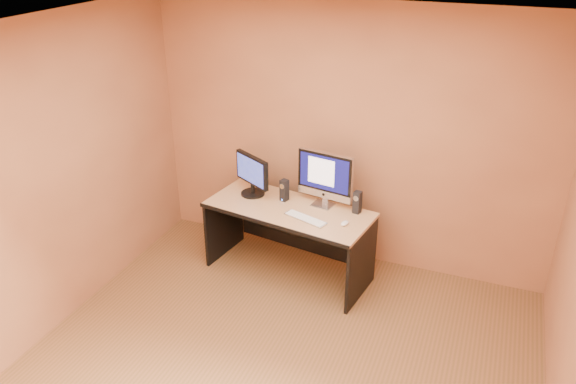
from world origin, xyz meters
The scene contains 12 objects.
floor centered at (0.00, 0.00, 0.00)m, with size 4.00×4.00×0.00m, color brown.
walls centered at (0.00, 0.00, 1.30)m, with size 4.00×4.00×2.60m, color #A16541, non-canonical shape.
ceiling centered at (0.00, 0.00, 2.60)m, with size 4.00×4.00×0.00m, color white.
desk centered at (-0.40, 1.44, 0.37)m, with size 1.59×0.69×0.73m, color tan, non-canonical shape.
imac centered at (-0.12, 1.62, 1.01)m, with size 0.56×0.21×0.54m, color #B4B4B8, non-canonical shape.
second_monitor centered at (-0.85, 1.59, 0.94)m, with size 0.48×0.24×0.42m, color black, non-canonical shape.
speaker_left centered at (-0.50, 1.58, 0.84)m, with size 0.07×0.07×0.22m, color black, non-canonical shape.
speaker_right centered at (0.23, 1.60, 0.84)m, with size 0.07×0.07×0.22m, color black, non-canonical shape.
keyboard centered at (-0.18, 1.29, 0.74)m, with size 0.43×0.11×0.02m, color #B1B1B5.
mouse centered at (0.19, 1.33, 0.75)m, with size 0.06×0.10×0.04m, color silver.
cable_a centered at (-0.11, 1.69, 0.74)m, with size 0.01×0.01×0.22m, color black.
cable_b centered at (-0.14, 1.74, 0.74)m, with size 0.01×0.01×0.18m, color black.
Camera 1 is at (1.34, -2.96, 3.24)m, focal length 35.00 mm.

